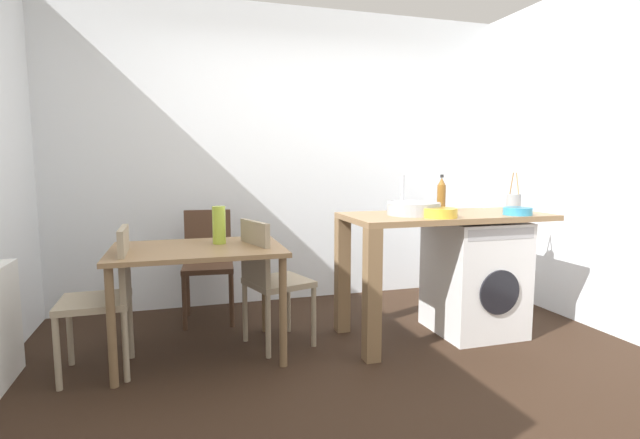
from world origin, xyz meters
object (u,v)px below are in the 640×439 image
chair_person_seat (107,292)px  chair_spare_by_wall (208,258)px  bottle_tall_green (441,195)px  chair_opposite (269,276)px  vase (219,225)px  washing_machine (474,276)px  mixing_bowl (440,212)px  utensil_crock (513,202)px  dining_table (198,262)px  colander (518,211)px

chair_person_seat → chair_spare_by_wall: size_ratio=1.00×
chair_spare_by_wall → bottle_tall_green: (1.70, -0.78, 0.54)m
chair_opposite → vase: bearing=-119.5°
chair_opposite → bottle_tall_green: (1.32, -0.03, 0.54)m
washing_machine → mixing_bowl: bearing=-155.3°
bottle_tall_green → utensil_crock: (0.60, -0.07, -0.06)m
chair_opposite → vase: 0.49m
washing_machine → vase: size_ratio=3.33×
chair_spare_by_wall → washing_machine: (1.93, -0.90, -0.08)m
bottle_tall_green → vase: bottle_tall_green is taller
mixing_bowl → chair_opposite: bearing=162.7°
dining_table → colander: 2.27m
chair_person_seat → colander: colander is taller
dining_table → washing_machine: bearing=-3.5°
mixing_bowl → vase: size_ratio=0.91×
colander → vase: vase is taller
chair_person_seat → washing_machine: chair_person_seat is taller
dining_table → mixing_bowl: 1.66m
bottle_tall_green → mixing_bowl: 0.39m
chair_opposite → dining_table: bearing=-103.8°
chair_spare_by_wall → washing_machine: chair_spare_by_wall is taller
colander → vase: size_ratio=0.77×
mixing_bowl → utensil_crock: bearing=17.4°
chair_spare_by_wall → vase: vase is taller
chair_opposite → colander: (1.74, -0.37, 0.44)m
mixing_bowl → vase: vase is taller
dining_table → utensil_crock: (2.40, -0.07, 0.35)m
chair_person_seat → utensil_crock: 2.99m
utensil_crock → colander: bearing=-123.7°
chair_spare_by_wall → chair_opposite: bearing=121.3°
bottle_tall_green → utensil_crock: bearing=-6.7°
mixing_bowl → colander: bearing=-1.9°
mixing_bowl → vase: (-1.45, 0.42, -0.09)m
dining_table → bottle_tall_green: bearing=-0.0°
chair_person_seat → mixing_bowl: 2.21m
mixing_bowl → washing_machine: bearing=24.7°
washing_machine → colander: size_ratio=4.30×
dining_table → washing_machine: washing_machine is taller
chair_opposite → chair_spare_by_wall: bearing=-170.6°
washing_machine → vase: bearing=173.2°
chair_spare_by_wall → vase: (0.04, -0.67, 0.36)m
chair_person_seat → chair_spare_by_wall: bearing=-37.8°
colander → dining_table: bearing=171.3°
washing_machine → chair_person_seat: bearing=179.4°
chair_person_seat → washing_machine: bearing=-91.6°
chair_spare_by_wall → colander: size_ratio=4.50×
dining_table → chair_opposite: bearing=3.3°
utensil_crock → vase: utensil_crock is taller
chair_spare_by_wall → mixing_bowl: size_ratio=3.84×
utensil_crock → vase: bearing=175.6°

